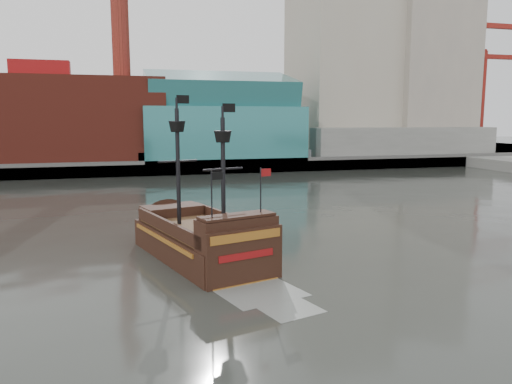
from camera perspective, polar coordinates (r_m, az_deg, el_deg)
name	(u,v)px	position (r m, az deg, el deg)	size (l,w,h in m)	color
ground	(302,296)	(28.76, 5.23, -11.78)	(400.00, 400.00, 0.00)	#262924
promenade_far	(159,157)	(117.91, -10.99, 3.96)	(220.00, 60.00, 2.00)	slate
seawall	(174,168)	(88.63, -9.37, 2.75)	(220.00, 1.00, 2.60)	#4C4C49
skyline	(184,49)	(111.71, -8.23, 15.89)	(149.00, 45.00, 62.00)	brown
crane_a	(480,81)	(139.22, 24.22, 11.51)	(22.50, 4.00, 32.25)	slate
crane_b	(483,97)	(152.85, 24.52, 9.82)	(19.10, 4.00, 26.25)	slate
pirate_ship	(201,244)	(35.61, -6.27, -5.92)	(9.15, 17.25, 12.38)	black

